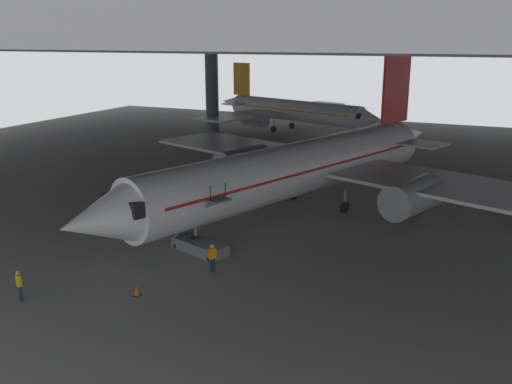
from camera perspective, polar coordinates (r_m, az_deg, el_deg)
ground_plane at (r=41.98m, az=3.01°, el=-2.71°), size 110.00×110.00×0.00m
hangar_structure at (r=52.98m, az=8.74°, el=15.97°), size 121.00×99.00×14.31m
airplane_main at (r=42.50m, az=4.66°, el=2.50°), size 37.75×38.01×12.15m
boarding_stairs at (r=35.40m, az=-5.76°, el=-5.02°), size 4.56×2.78×4.80m
crew_worker_near_nose at (r=31.29m, az=-23.20°, el=-8.68°), size 0.50×0.36×1.70m
crew_worker_by_stairs at (r=32.20m, az=-4.52°, el=-6.62°), size 0.40×0.43×1.76m
airplane_distant at (r=80.90m, az=3.68°, el=8.39°), size 28.56×28.33×9.50m
traffic_cone_orange at (r=30.32m, az=-12.21°, el=-9.90°), size 0.36×0.36×0.60m
baggage_tug at (r=44.46m, az=15.66°, el=-1.52°), size 1.88×2.47×0.90m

